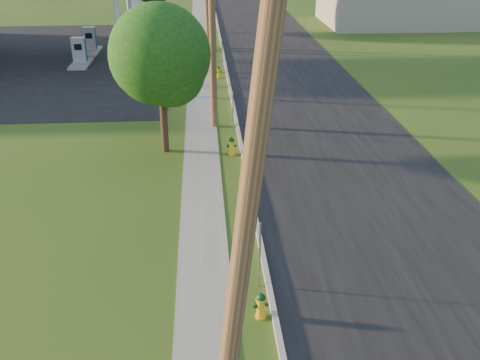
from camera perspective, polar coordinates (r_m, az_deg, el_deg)
name	(u,v)px	position (r m, az deg, el deg)	size (l,w,h in m)	color
road	(356,186)	(20.52, 12.23, -0.68)	(8.00, 120.00, 0.02)	black
curb	(250,188)	(19.77, 1.03, -0.90)	(0.15, 120.00, 0.15)	#A4A197
sidewalk	(202,191)	(19.73, -4.04, -1.21)	(1.50, 120.00, 0.03)	gray
utility_pole_near	(243,239)	(7.81, 0.35, -6.35)	(1.40, 0.32, 9.48)	brown
utility_pole_mid	(212,22)	(24.92, -2.99, 16.53)	(1.40, 0.32, 9.80)	brown
sign_post_near	(260,256)	(14.29, 2.11, -8.06)	(0.05, 0.04, 2.00)	gray
sign_post_mid	(233,113)	(24.93, -0.75, 7.19)	(0.05, 0.04, 2.00)	gray
sign_post_far	(222,54)	(36.69, -1.93, 13.27)	(0.05, 0.04, 2.00)	gray
fuel_pump_ne	(80,55)	(39.38, -16.72, 12.68)	(1.20, 3.20, 1.90)	#A4A197
fuel_pump_se	(90,43)	(43.21, -15.69, 13.90)	(1.20, 3.20, 1.90)	#A4A197
distant_building	(398,2)	(56.39, 16.55, 17.73)	(14.00, 10.00, 4.00)	#9D9286
tree_verge	(162,59)	(22.17, -8.29, 12.64)	(4.11, 4.11, 6.22)	#382318
hydrant_near	(261,305)	(13.65, 2.25, -13.22)	(0.38, 0.34, 0.75)	gold
hydrant_mid	(232,146)	(22.70, -0.90, 3.63)	(0.41, 0.36, 0.80)	yellow
hydrant_far	(219,72)	(34.71, -2.29, 11.45)	(0.38, 0.34, 0.74)	#DCB900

